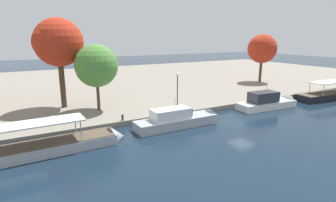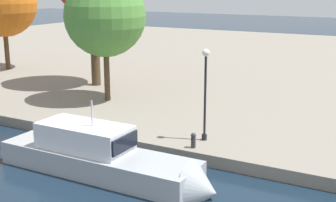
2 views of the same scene
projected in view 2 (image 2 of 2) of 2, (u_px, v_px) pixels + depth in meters
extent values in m
cube|color=#9EA3A8|center=(98.00, 166.00, 20.81)|extent=(9.54, 2.49, 1.48)
cone|color=#9EA3A8|center=(203.00, 191.00, 18.38)|extent=(1.21, 2.35, 2.34)
cube|color=white|center=(85.00, 136.00, 20.82)|extent=(4.30, 1.98, 1.14)
cube|color=black|center=(115.00, 141.00, 20.02)|extent=(1.15, 1.85, 0.68)
cylinder|color=silver|center=(92.00, 113.00, 20.31)|extent=(0.08, 0.08, 1.17)
cylinder|color=#2D2D33|center=(62.00, 120.00, 25.88)|extent=(0.25, 0.25, 0.50)
sphere|color=#2D2D33|center=(62.00, 115.00, 25.80)|extent=(0.27, 0.27, 0.27)
cylinder|color=#2D2D33|center=(193.00, 142.00, 22.24)|extent=(0.23, 0.23, 0.56)
sphere|color=#2D2D33|center=(193.00, 135.00, 22.15)|extent=(0.25, 0.25, 0.25)
cylinder|color=black|center=(205.00, 99.00, 22.89)|extent=(0.12, 0.12, 4.28)
sphere|color=white|center=(206.00, 53.00, 22.32)|extent=(0.38, 0.38, 0.38)
cylinder|color=black|center=(204.00, 137.00, 23.39)|extent=(0.26, 0.26, 0.30)
cylinder|color=#4C3823|center=(95.00, 46.00, 35.38)|extent=(0.70, 0.70, 6.15)
cylinder|color=#4C3823|center=(7.00, 49.00, 42.42)|extent=(0.43, 0.43, 3.72)
sphere|color=#BC6019|center=(3.00, 3.00, 41.40)|extent=(6.05, 6.05, 6.05)
cylinder|color=#4C3823|center=(107.00, 74.00, 30.93)|extent=(0.38, 0.38, 3.65)
sphere|color=#4C8438|center=(105.00, 16.00, 29.99)|extent=(5.33, 5.33, 5.33)
sphere|color=#4C8438|center=(117.00, 3.00, 29.98)|extent=(2.92, 2.92, 2.92)
sphere|color=#4C8438|center=(108.00, 25.00, 29.43)|extent=(2.46, 2.46, 2.46)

